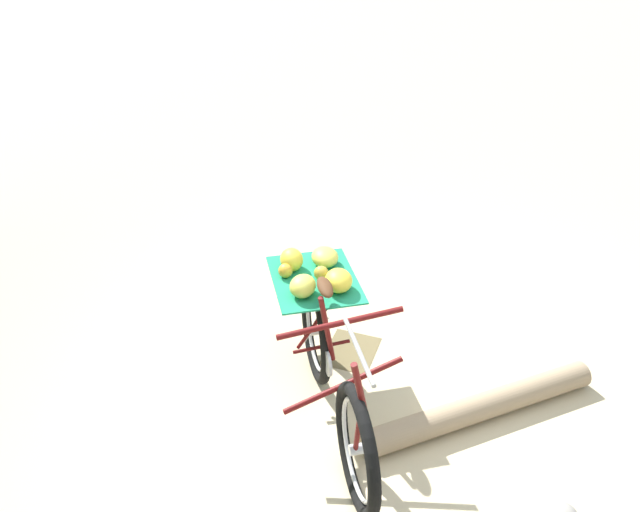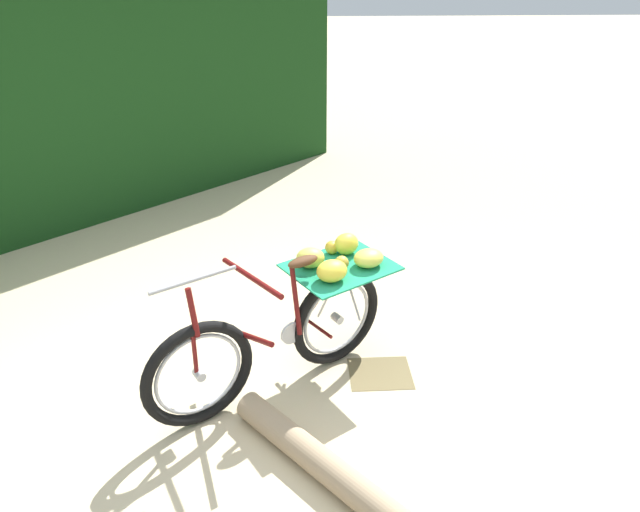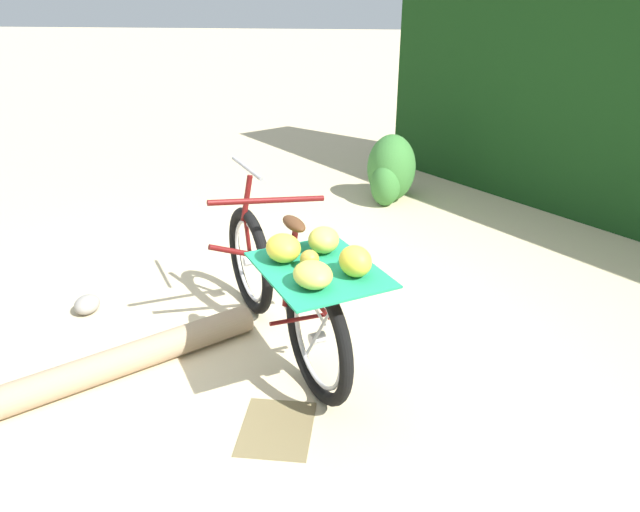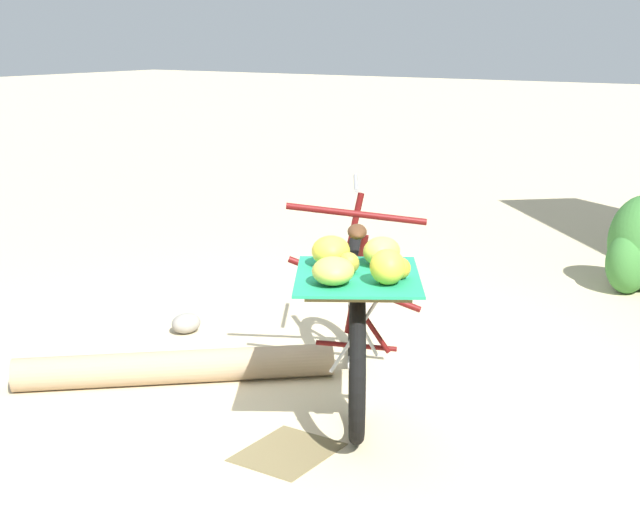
{
  "view_description": "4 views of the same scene",
  "coord_description": "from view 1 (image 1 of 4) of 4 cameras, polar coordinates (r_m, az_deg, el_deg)",
  "views": [
    {
      "loc": [
        -2.65,
        -0.74,
        2.93
      ],
      "look_at": [
        0.43,
        0.36,
        0.96
      ],
      "focal_mm": 33.9,
      "sensor_mm": 36.0,
      "label": 1
    },
    {
      "loc": [
        0.13,
        -2.85,
        2.59
      ],
      "look_at": [
        0.3,
        0.34,
        0.9
      ],
      "focal_mm": 31.15,
      "sensor_mm": 36.0,
      "label": 2
    },
    {
      "loc": [
        3.0,
        0.69,
        2.04
      ],
      "look_at": [
        0.31,
        0.39,
        0.79
      ],
      "focal_mm": 32.72,
      "sensor_mm": 36.0,
      "label": 3
    },
    {
      "loc": [
        3.76,
        2.42,
        1.82
      ],
      "look_at": [
        0.56,
        0.28,
        0.87
      ],
      "focal_mm": 51.6,
      "sensor_mm": 36.0,
      "label": 4
    }
  ],
  "objects": [
    {
      "name": "bicycle",
      "position": [
        3.78,
        0.84,
        -9.25
      ],
      "size": [
        1.67,
        1.2,
        1.03
      ],
      "rotation": [
        0.0,
        0.0,
        -2.58
      ],
      "color": "black",
      "rests_on": "ground_plane"
    },
    {
      "name": "leaf_litter_patch",
      "position": [
        4.56,
        2.95,
        -8.92
      ],
      "size": [
        0.44,
        0.36,
        0.01
      ],
      "primitive_type": "cube",
      "color": "olive",
      "rests_on": "ground_plane"
    },
    {
      "name": "fallen_log",
      "position": [
        4.15,
        14.92,
        -13.61
      ],
      "size": [
        1.25,
        1.36,
        0.17
      ],
      "primitive_type": "cylinder",
      "rotation": [
        0.0,
        1.57,
        -0.84
      ],
      "color": "#9E8466",
      "rests_on": "ground_plane"
    },
    {
      "name": "ground_plane",
      "position": [
        4.02,
        2.89,
        -15.87
      ],
      "size": [
        60.0,
        60.0,
        0.0
      ],
      "primitive_type": "plane",
      "color": "beige"
    }
  ]
}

